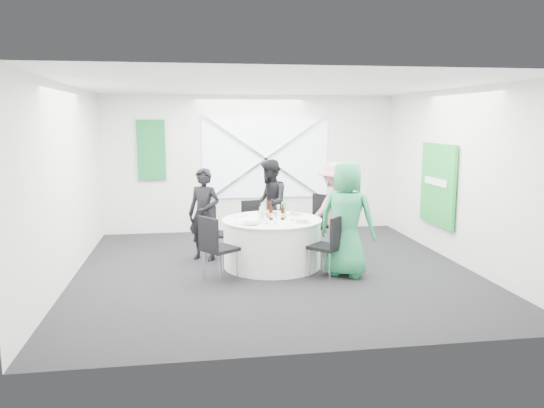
{
  "coord_description": "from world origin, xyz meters",
  "views": [
    {
      "loc": [
        -1.27,
        -7.86,
        2.31
      ],
      "look_at": [
        0.0,
        0.2,
        1.0
      ],
      "focal_mm": 35.0,
      "sensor_mm": 36.0,
      "label": 1
    }
  ],
  "objects": [
    {
      "name": "knife_c",
      "position": [
        -0.33,
        -0.27,
        0.76
      ],
      "size": [
        0.1,
        0.13,
        0.01
      ],
      "primitive_type": "cube",
      "rotation": [
        0.0,
        0.0,
        -2.49
      ],
      "color": "silver",
      "rests_on": "banquet_table"
    },
    {
      "name": "green_sign",
      "position": [
        2.94,
        0.6,
        1.2
      ],
      "size": [
        0.05,
        1.2,
        1.4
      ],
      "primitive_type": "cube",
      "color": "green",
      "rests_on": "wall_right"
    },
    {
      "name": "wall_front",
      "position": [
        0.0,
        -3.0,
        1.4
      ],
      "size": [
        6.0,
        0.0,
        6.0
      ],
      "primitive_type": "plane",
      "rotation": [
        -1.57,
        0.0,
        0.0
      ],
      "color": "silver",
      "rests_on": "floor"
    },
    {
      "name": "wine_glass_c",
      "position": [
        0.3,
        0.05,
        0.88
      ],
      "size": [
        0.07,
        0.07,
        0.17
      ],
      "color": "white",
      "rests_on": "banquet_table"
    },
    {
      "name": "green_banner",
      "position": [
        -2.0,
        2.95,
        1.7
      ],
      "size": [
        0.55,
        0.04,
        1.2
      ],
      "primitive_type": "cube",
      "color": "#146435",
      "rests_on": "wall_back"
    },
    {
      "name": "floor",
      "position": [
        0.0,
        0.0,
        0.0
      ],
      "size": [
        6.0,
        6.0,
        0.0
      ],
      "primitive_type": "plane",
      "color": "black",
      "rests_on": "ground"
    },
    {
      "name": "wine_glass_b",
      "position": [
        0.24,
        0.45,
        0.88
      ],
      "size": [
        0.07,
        0.07,
        0.17
      ],
      "color": "white",
      "rests_on": "banquet_table"
    },
    {
      "name": "fork_b",
      "position": [
        0.13,
        0.76,
        0.76
      ],
      "size": [
        0.15,
        0.02,
        0.01
      ],
      "primitive_type": "cube",
      "rotation": [
        0.0,
        0.0,
        1.64
      ],
      "color": "silver",
      "rests_on": "banquet_table"
    },
    {
      "name": "chair_back_right",
      "position": [
        0.94,
        0.95,
        0.6
      ],
      "size": [
        0.65,
        0.65,
        1.01
      ],
      "rotation": [
        0.0,
        0.0,
        -0.89
      ],
      "color": "black",
      "rests_on": "floor"
    },
    {
      "name": "beer_bottle_a",
      "position": [
        -0.15,
        0.23,
        0.86
      ],
      "size": [
        0.06,
        0.06,
        0.26
      ],
      "color": "#37170A",
      "rests_on": "banquet_table"
    },
    {
      "name": "wall_left",
      "position": [
        -3.0,
        0.0,
        1.4
      ],
      "size": [
        0.0,
        6.0,
        6.0
      ],
      "primitive_type": "plane",
      "rotation": [
        1.57,
        0.0,
        1.57
      ],
      "color": "silver",
      "rests_on": "floor"
    },
    {
      "name": "knife_b",
      "position": [
        -0.22,
        0.73,
        0.76
      ],
      "size": [
        0.15,
        0.03,
        0.01
      ],
      "primitive_type": "cube",
      "rotation": [
        0.0,
        0.0,
        1.66
      ],
      "color": "silver",
      "rests_on": "banquet_table"
    },
    {
      "name": "wine_glass_e",
      "position": [
        -0.13,
        -0.16,
        0.88
      ],
      "size": [
        0.07,
        0.07,
        0.17
      ],
      "color": "white",
      "rests_on": "banquet_table"
    },
    {
      "name": "chair_front_left",
      "position": [
        -0.93,
        -0.46,
        0.56
      ],
      "size": [
        0.6,
        0.6,
        0.95
      ],
      "rotation": [
        0.0,
        0.0,
        2.19
      ],
      "color": "black",
      "rests_on": "floor"
    },
    {
      "name": "clear_water_bottle",
      "position": [
        -0.17,
        0.13,
        0.86
      ],
      "size": [
        0.08,
        0.08,
        0.27
      ],
      "color": "silver",
      "rests_on": "banquet_table"
    },
    {
      "name": "beer_bottle_b",
      "position": [
        -0.02,
        0.35,
        0.87
      ],
      "size": [
        0.06,
        0.06,
        0.28
      ],
      "color": "#37170A",
      "rests_on": "banquet_table"
    },
    {
      "name": "window_brace_b",
      "position": [
        0.3,
        2.92,
        1.5
      ],
      "size": [
        2.63,
        0.05,
        1.84
      ],
      "primitive_type": "cube",
      "rotation": [
        0.0,
        -0.97,
        0.0
      ],
      "color": "silver",
      "rests_on": "window_panel"
    },
    {
      "name": "green_water_bottle",
      "position": [
        0.19,
        0.23,
        0.89
      ],
      "size": [
        0.08,
        0.08,
        0.32
      ],
      "color": "green",
      "rests_on": "banquet_table"
    },
    {
      "name": "plate_front_left",
      "position": [
        -0.51,
        -0.09,
        0.77
      ],
      "size": [
        0.25,
        0.25,
        0.01
      ],
      "color": "white",
      "rests_on": "banquet_table"
    },
    {
      "name": "person_woman_green",
      "position": [
        1.01,
        -0.47,
        0.86
      ],
      "size": [
        1.0,
        0.92,
        1.72
      ],
      "primitive_type": "imported",
      "rotation": [
        0.0,
        0.0,
        2.56
      ],
      "color": "#278F55",
      "rests_on": "floor"
    },
    {
      "name": "plate_back_right",
      "position": [
        0.44,
        0.48,
        0.78
      ],
      "size": [
        0.27,
        0.27,
        0.04
      ],
      "color": "white",
      "rests_on": "banquet_table"
    },
    {
      "name": "plate_front_right",
      "position": [
        0.4,
        -0.16,
        0.78
      ],
      "size": [
        0.28,
        0.28,
        0.04
      ],
      "color": "white",
      "rests_on": "banquet_table"
    },
    {
      "name": "chair_front_right",
      "position": [
        0.75,
        -0.55,
        0.54
      ],
      "size": [
        0.59,
        0.59,
        0.92
      ],
      "rotation": [
        0.0,
        0.0,
        3.93
      ],
      "color": "black",
      "rests_on": "floor"
    },
    {
      "name": "wine_glass_f",
      "position": [
        0.15,
        0.52,
        0.88
      ],
      "size": [
        0.07,
        0.07,
        0.17
      ],
      "color": "white",
      "rests_on": "banquet_table"
    },
    {
      "name": "knife_a",
      "position": [
        0.43,
        0.58,
        0.76
      ],
      "size": [
        0.08,
        0.14,
        0.01
      ],
      "primitive_type": "cube",
      "rotation": [
        0.0,
        0.0,
        0.43
      ],
      "color": "silver",
      "rests_on": "banquet_table"
    },
    {
      "name": "ceiling",
      "position": [
        0.0,
        0.0,
        2.8
      ],
      "size": [
        6.0,
        6.0,
        0.0
      ],
      "primitive_type": "plane",
      "rotation": [
        3.14,
        0.0,
        0.0
      ],
      "color": "silver",
      "rests_on": "wall_back"
    },
    {
      "name": "beer_bottle_d",
      "position": [
        -0.03,
        0.14,
        0.86
      ],
      "size": [
        0.06,
        0.06,
        0.25
      ],
      "color": "#37170A",
      "rests_on": "banquet_table"
    },
    {
      "name": "fork_a",
      "position": [
        0.55,
        0.36,
        0.76
      ],
      "size": [
        0.1,
        0.13,
        0.01
      ],
      "primitive_type": "cube",
      "rotation": [
        0.0,
        0.0,
        0.59
      ],
      "color": "silver",
      "rests_on": "banquet_table"
    },
    {
      "name": "napkin",
      "position": [
        -0.37,
        -0.21,
        0.8
      ],
      "size": [
        0.23,
        0.2,
        0.05
      ],
      "primitive_type": "cube",
      "rotation": [
        0.0,
        0.0,
        0.42
      ],
      "color": "silver",
      "rests_on": "plate_front_left"
    },
    {
      "name": "banquet_table",
      "position": [
        0.0,
        0.2,
        0.38
      ],
      "size": [
        1.56,
        1.56,
        0.76
      ],
      "color": "silver",
      "rests_on": "floor"
    },
    {
      "name": "chair_back_left",
      "position": [
        -0.87,
        0.87,
        0.5
      ],
      "size": [
        0.54,
        0.54,
        0.85
      ],
      "rotation": [
        0.0,
        0.0,
        0.92
      ],
      "color": "black",
      "rests_on": "floor"
    },
    {
      "name": "fork_c",
      "position": [
        -0.54,
        -0.01,
        0.76
      ],
      "size": [
        0.11,
        0.13,
        0.01
      ],
      "primitive_type": "cube",
      "rotation": [
        0.0,
        0.0,
        -2.46
      ],
      "color": "silver",
      "rests_on": "banquet_table"
    },
    {
      "name": "window_panel",
      "position": [
        0.3,
        2.96,
        1.5
      ],
      "size": [
        2.6,
        0.03,
        1.6
      ],
      "primitive_type": "cube",
      "color": "white",
      "rests_on": "wall_back"
    },
    {
      "name": "person_man_back_left",
      "position": [
        -1.04,
        0.77,
        0.76
      ],
      "size": [
        0.66,
        0.59,
        1.52
      ],
      "primitive_type": "imported",
      "rotation": [
        0.0,
        0.0,
        -0.5
      ],
      "color": "black",
      "rests_on": "floor"
    },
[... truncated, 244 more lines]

